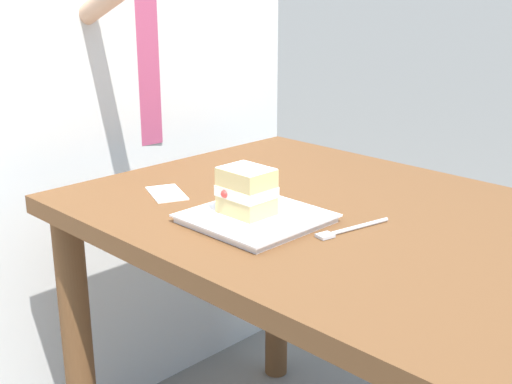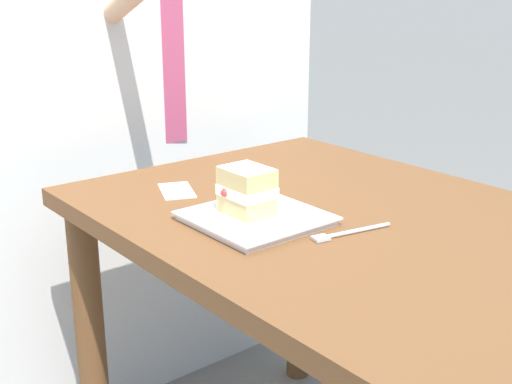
% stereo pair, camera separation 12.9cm
% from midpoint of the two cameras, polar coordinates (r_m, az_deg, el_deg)
% --- Properties ---
extents(patio_table, '(1.30, 0.81, 0.76)m').
position_cam_midpoint_polar(patio_table, '(1.35, 7.55, -7.26)').
color(patio_table, brown).
rests_on(patio_table, ground).
extents(dessert_plate, '(0.24, 0.24, 0.02)m').
position_cam_midpoint_polar(dessert_plate, '(1.30, -2.83, -2.29)').
color(dessert_plate, white).
rests_on(dessert_plate, patio_table).
extents(cake_slice, '(0.10, 0.09, 0.09)m').
position_cam_midpoint_polar(cake_slice, '(1.29, -3.67, 0.05)').
color(cake_slice, '#E0C17A').
rests_on(cake_slice, dessert_plate).
extents(dessert_fork, '(0.05, 0.17, 0.01)m').
position_cam_midpoint_polar(dessert_fork, '(1.26, 5.01, -3.23)').
color(dessert_fork, silver).
rests_on(dessert_fork, patio_table).
extents(paper_napkin, '(0.14, 0.11, 0.00)m').
position_cam_midpoint_polar(paper_napkin, '(1.50, -10.04, -0.15)').
color(paper_napkin, white).
rests_on(paper_napkin, patio_table).
extents(diner_person, '(0.55, 0.43, 1.51)m').
position_cam_midpoint_polar(diner_person, '(1.87, -17.11, 10.84)').
color(diner_person, '#5D3049').
rests_on(diner_person, ground).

